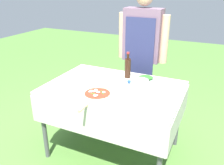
# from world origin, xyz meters

# --- Properties ---
(ground_plane) EXTENTS (12.00, 12.00, 0.00)m
(ground_plane) POSITION_xyz_m (0.00, 0.00, 0.00)
(ground_plane) COLOR #517F38
(prep_table) EXTENTS (1.37, 0.95, 0.80)m
(prep_table) POSITION_xyz_m (0.00, 0.00, 0.72)
(prep_table) COLOR beige
(prep_table) RESTS_ON ground
(person_cook) EXTENTS (0.65, 0.22, 1.72)m
(person_cook) POSITION_xyz_m (0.03, 0.80, 1.02)
(person_cook) COLOR #333D56
(person_cook) RESTS_ON ground
(pizza_on_peel) EXTENTS (0.36, 0.52, 0.05)m
(pizza_on_peel) POSITION_xyz_m (-0.05, -0.27, 0.82)
(pizza_on_peel) COLOR #D1B27F
(pizza_on_peel) RESTS_ON prep_table
(oil_bottle) EXTENTS (0.07, 0.07, 0.29)m
(oil_bottle) POSITION_xyz_m (0.03, 0.29, 0.92)
(oil_bottle) COLOR black
(oil_bottle) RESTS_ON prep_table
(water_bottle) EXTENTS (0.07, 0.07, 0.24)m
(water_bottle) POSITION_xyz_m (0.29, -0.34, 0.92)
(water_bottle) COLOR silver
(water_bottle) RESTS_ON prep_table
(herb_container) EXTENTS (0.22, 0.18, 0.05)m
(herb_container) POSITION_xyz_m (0.24, 0.31, 0.83)
(herb_container) COLOR silver
(herb_container) RESTS_ON prep_table
(mixing_tub) EXTENTS (0.16, 0.16, 0.11)m
(mixing_tub) POSITION_xyz_m (0.27, 0.02, 0.86)
(mixing_tub) COLOR silver
(mixing_tub) RESTS_ON prep_table
(sauce_jar) EXTENTS (0.08, 0.08, 0.10)m
(sauce_jar) POSITION_xyz_m (-0.41, -0.07, 0.85)
(sauce_jar) COLOR silver
(sauce_jar) RESTS_ON prep_table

